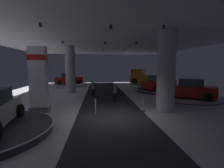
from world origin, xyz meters
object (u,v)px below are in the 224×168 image
Objects in this scene: display_platform_mid_right at (188,99)px; visitor_walking_near at (93,88)px; pickup_truck_deep_right at (146,78)px; display_car_deep_left at (68,79)px; display_platform_deep_right at (148,85)px; visitor_walking_far at (115,91)px; display_car_far_right at (159,83)px; display_platform_deep_left at (69,85)px; column_right at (166,71)px; display_car_mid_right at (189,89)px; column_left at (70,69)px; brand_sign_pylon at (39,79)px; display_platform_far_right at (159,90)px.

display_platform_mid_right is 3.38× the size of visitor_walking_near.
pickup_truck_deep_right is 12.33m from display_car_deep_left.
visitor_walking_near reaches higher than display_platform_deep_right.
visitor_walking_far is (-6.22, -11.09, -0.40)m from pickup_truck_deep_right.
display_car_far_right is (-0.44, 5.71, 0.90)m from display_platform_mid_right.
display_car_deep_left is 2.84× the size of visitor_walking_far.
display_platform_deep_left is (-12.53, 1.05, 0.01)m from display_platform_deep_right.
column_right is 4.63m from display_car_mid_right.
visitor_walking_far is at bearing -120.74° from display_platform_deep_right.
column_left is at bearing -153.41° from pickup_truck_deep_right.
pickup_truck_deep_right is 3.50× the size of visitor_walking_near.
pickup_truck_deep_right is 1.23× the size of display_car_deep_left.
brand_sign_pylon is 0.74× the size of display_platform_deep_left.
pickup_truck_deep_right reaches higher than display_platform_deep_right.
column_right is at bearing -108.95° from display_car_far_right.
display_platform_mid_right is at bearing -85.60° from display_car_far_right.
brand_sign_pylon reaches higher than visitor_walking_near.
display_platform_far_right is at bearing -29.09° from display_platform_deep_left.
display_platform_far_right is 13.86m from display_platform_deep_left.
display_platform_deep_right is 3.57× the size of visitor_walking_far.
display_car_far_right is 2.87× the size of visitor_walking_far.
display_platform_deep_right is at bearing 89.99° from display_platform_mid_right.
display_car_deep_left is at bearing 151.00° from display_platform_far_right.
visitor_walking_near is (-8.48, 3.19, -0.19)m from display_car_mid_right.
display_car_deep_left reaches higher than display_car_mid_right.
column_right is 17.84m from display_car_deep_left.
display_platform_deep_left is 3.70× the size of visitor_walking_near.
column_left is 12.89m from display_car_mid_right.
display_car_deep_left is (-12.12, 6.75, 0.07)m from display_car_far_right.
brand_sign_pylon is at bearing -130.19° from pickup_truck_deep_right.
column_left is 6.68m from display_car_deep_left.
display_car_deep_left is at bearing 102.21° from column_left.
display_car_far_right is at bearing -29.10° from display_car_deep_left.
display_car_mid_right is 2.84× the size of visitor_walking_far.
display_platform_mid_right is (11.19, -6.12, -2.57)m from column_left.
pickup_truck_deep_right reaches higher than display_car_mid_right.
visitor_walking_near is at bearing -66.33° from display_platform_deep_left.
visitor_walking_near is (3.47, 5.39, -1.35)m from brand_sign_pylon.
display_car_deep_left reaches higher than display_platform_deep_right.
column_left reaches higher than display_car_mid_right.
column_right is at bearing -109.09° from display_platform_far_right.
brand_sign_pylon is 0.97× the size of display_car_deep_left.
column_right is 1.02× the size of display_platform_mid_right.
visitor_walking_far is (-6.49, -10.91, 0.70)m from display_platform_deep_right.
brand_sign_pylon is 14.00m from display_car_far_right.
display_car_far_right is 13.87m from display_platform_deep_left.
brand_sign_pylon reaches higher than display_platform_deep_right.
pickup_truck_deep_right is at bearing 88.56° from display_platform_far_right.
display_car_mid_right is (11.95, 2.20, -1.17)m from brand_sign_pylon.
column_right is at bearing -140.75° from display_platform_mid_right.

